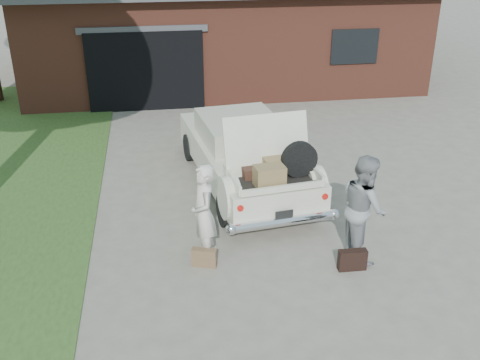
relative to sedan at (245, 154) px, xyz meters
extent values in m
plane|color=gray|center=(-0.42, -2.68, -0.69)|extent=(90.00, 90.00, 0.00)
cube|color=brown|center=(0.58, 8.82, 0.81)|extent=(12.00, 7.00, 3.00)
cube|color=black|center=(-1.92, 5.37, 0.41)|extent=(3.20, 0.30, 2.20)
cube|color=#4C4C51|center=(-1.92, 5.30, 1.56)|extent=(3.50, 0.12, 0.18)
cube|color=black|center=(4.08, 5.30, 0.91)|extent=(1.40, 0.08, 1.00)
cube|color=silver|center=(-0.01, 0.04, -0.12)|extent=(2.31, 4.75, 0.59)
cube|color=#B9B6A3|center=(-0.04, 0.31, 0.40)|extent=(1.73, 2.00, 0.47)
cube|color=black|center=(-0.16, 1.17, 0.39)|extent=(1.41, 0.26, 0.40)
cube|color=black|center=(0.07, -0.54, 0.39)|extent=(1.41, 0.26, 0.40)
cylinder|color=black|center=(-0.60, -1.60, -0.39)|extent=(0.28, 0.62, 0.60)
cylinder|color=black|center=(0.99, -1.39, -0.39)|extent=(0.28, 0.62, 0.60)
cylinder|color=black|center=(-1.00, 1.48, -0.39)|extent=(0.28, 0.62, 0.60)
cylinder|color=black|center=(0.59, 1.69, -0.39)|extent=(0.28, 0.62, 0.60)
cylinder|color=silver|center=(0.29, -2.26, -0.33)|extent=(1.88, 0.40, 0.16)
cylinder|color=#A5140F|center=(-0.46, -2.30, 0.02)|extent=(0.12, 0.10, 0.11)
cylinder|color=#A5140F|center=(1.03, -2.10, 0.02)|extent=(0.12, 0.10, 0.11)
cube|color=black|center=(0.30, -2.28, -0.19)|extent=(0.31, 0.06, 0.16)
cube|color=black|center=(0.22, -1.68, 0.19)|extent=(1.53, 1.18, 0.04)
cube|color=silver|center=(-0.51, -1.77, 0.29)|extent=(0.18, 1.00, 0.16)
cube|color=silver|center=(0.94, -1.58, 0.29)|extent=(0.18, 1.00, 0.16)
cube|color=silver|center=(0.28, -2.17, 0.25)|extent=(1.45, 0.24, 0.11)
cube|color=silver|center=(0.17, -1.33, 0.72)|extent=(1.56, 0.53, 1.02)
cube|color=#47291E|center=(-0.03, -1.52, 0.30)|extent=(0.60, 0.43, 0.18)
cube|color=olive|center=(0.10, -1.94, 0.39)|extent=(0.54, 0.39, 0.35)
cube|color=black|center=(0.36, -1.41, 0.28)|extent=(0.50, 0.36, 0.14)
cube|color=#9C7F4F|center=(0.30, -1.53, 0.45)|extent=(0.45, 0.32, 0.15)
cylinder|color=black|center=(0.68, -1.66, 0.53)|extent=(0.65, 0.23, 0.63)
imported|color=silver|center=(-1.08, -2.59, 0.12)|extent=(0.46, 0.64, 1.62)
imported|color=gray|center=(1.42, -2.88, 0.18)|extent=(0.68, 0.87, 1.74)
cube|color=brown|center=(-1.11, -2.83, -0.54)|extent=(0.41, 0.24, 0.30)
cube|color=black|center=(1.16, -3.28, -0.52)|extent=(0.45, 0.15, 0.34)
camera|label=1|loc=(-1.70, -10.27, 4.32)|focal=42.00mm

